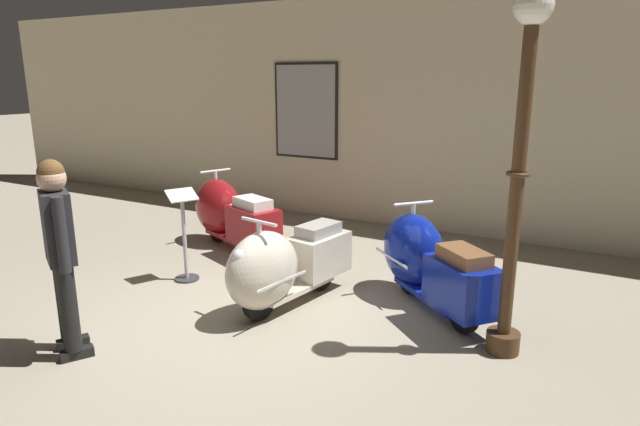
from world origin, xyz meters
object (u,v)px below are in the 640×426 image
at_px(scooter_2, 426,261).
at_px(lamppost, 519,161).
at_px(scooter_0, 228,213).
at_px(info_stanchion, 185,243).
at_px(scooter_1, 281,266).
at_px(visitor_0, 60,245).

distance_m(scooter_2, lamppost, 1.62).
distance_m(scooter_0, info_stanchion, 1.29).
relative_size(scooter_1, visitor_0, 1.01).
bearing_deg(lamppost, visitor_0, -150.52).
height_order(scooter_1, scooter_2, scooter_2).
bearing_deg(scooter_0, lamppost, -176.09).
relative_size(scooter_1, info_stanchion, 1.58).
distance_m(scooter_0, scooter_2, 3.05).
xyz_separation_m(visitor_0, info_stanchion, (-0.34, 1.78, -0.52)).
bearing_deg(visitor_0, scooter_2, -13.74).
relative_size(scooter_0, scooter_1, 1.05).
xyz_separation_m(scooter_0, info_stanchion, (0.36, -1.24, -0.03)).
xyz_separation_m(scooter_0, lamppost, (3.90, -1.21, 1.18)).
bearing_deg(info_stanchion, scooter_0, 106.00).
relative_size(lamppost, visitor_0, 1.77).
height_order(scooter_0, scooter_1, scooter_0).
height_order(scooter_2, info_stanchion, info_stanchion).
distance_m(scooter_0, lamppost, 4.25).
height_order(scooter_0, info_stanchion, info_stanchion).
bearing_deg(scooter_1, scooter_0, -118.73).
distance_m(scooter_1, scooter_2, 1.48).
xyz_separation_m(scooter_2, info_stanchion, (-2.64, -0.67, -0.02)).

